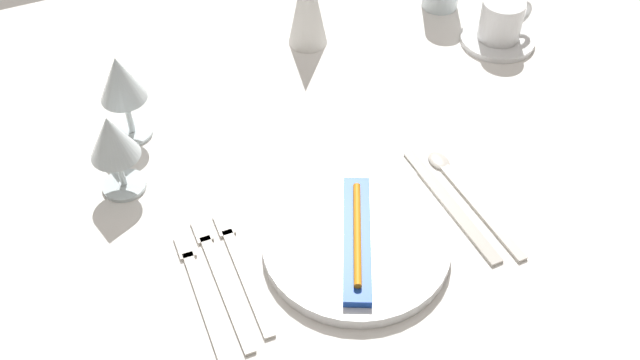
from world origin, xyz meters
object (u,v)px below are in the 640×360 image
at_px(spoon_soup, 464,190).
at_px(wine_glass_centre, 112,141).
at_px(wine_glass_left, 121,82).
at_px(fork_salad, 200,289).
at_px(dinner_plate, 357,245).
at_px(fork_inner, 220,276).
at_px(fork_outer, 241,266).
at_px(toothbrush_package, 357,237).
at_px(napkin_folded, 307,0).
at_px(dinner_knife, 452,207).
at_px(coffee_cup_left, 502,19).

distance_m(spoon_soup, wine_glass_centre, 0.50).
relative_size(spoon_soup, wine_glass_left, 1.57).
xyz_separation_m(fork_salad, wine_glass_centre, (-0.04, 0.22, 0.09)).
height_order(dinner_plate, fork_inner, dinner_plate).
xyz_separation_m(fork_inner, wine_glass_left, (-0.04, 0.32, 0.10)).
bearing_deg(fork_outer, fork_salad, -167.83).
height_order(toothbrush_package, wine_glass_left, wine_glass_left).
relative_size(wine_glass_left, napkin_folded, 0.84).
bearing_deg(napkin_folded, spoon_soup, -81.61).
height_order(dinner_knife, coffee_cup_left, coffee_cup_left).
relative_size(fork_outer, spoon_soup, 0.94).
bearing_deg(wine_glass_left, napkin_folded, 17.83).
xyz_separation_m(dinner_plate, coffee_cup_left, (0.43, 0.32, 0.04)).
distance_m(toothbrush_package, wine_glass_centre, 0.36).
bearing_deg(fork_salad, fork_inner, 15.53).
distance_m(toothbrush_package, wine_glass_left, 0.41).
distance_m(fork_outer, dinner_knife, 0.31).
height_order(fork_outer, fork_inner, same).
bearing_deg(coffee_cup_left, fork_inner, -154.64).
relative_size(dinner_plate, dinner_knife, 1.08).
relative_size(dinner_plate, wine_glass_centre, 1.89).
relative_size(dinner_knife, wine_glass_left, 1.60).
relative_size(coffee_cup_left, napkin_folded, 0.57).
relative_size(coffee_cup_left, wine_glass_centre, 0.74).
relative_size(fork_inner, napkin_folded, 1.30).
bearing_deg(wine_glass_left, toothbrush_package, -57.91).
distance_m(dinner_plate, toothbrush_package, 0.02).
bearing_deg(wine_glass_left, fork_outer, -78.05).
bearing_deg(dinner_knife, fork_salad, 178.53).
bearing_deg(toothbrush_package, fork_inner, 170.57).
bearing_deg(fork_salad, wine_glass_left, 90.90).
distance_m(dinner_plate, spoon_soup, 0.19).
distance_m(wine_glass_centre, napkin_folded, 0.44).
distance_m(fork_outer, fork_salad, 0.06).
bearing_deg(toothbrush_package, spoon_soup, 10.19).
bearing_deg(fork_inner, fork_outer, 8.75).
bearing_deg(fork_salad, napkin_folded, 52.18).
xyz_separation_m(dinner_plate, fork_inner, (-0.18, 0.03, -0.01)).
distance_m(fork_salad, napkin_folded, 0.56).
bearing_deg(wine_glass_centre, fork_salad, -78.54).
xyz_separation_m(coffee_cup_left, napkin_folded, (-0.31, 0.13, 0.04)).
bearing_deg(toothbrush_package, napkin_folded, 74.65).
height_order(toothbrush_package, spoon_soup, toothbrush_package).
xyz_separation_m(spoon_soup, wine_glass_left, (-0.40, 0.31, 0.10)).
xyz_separation_m(dinner_plate, fork_outer, (-0.15, 0.03, -0.01)).
bearing_deg(fork_salad, dinner_knife, -1.47).
bearing_deg(toothbrush_package, dinner_knife, 4.53).
xyz_separation_m(spoon_soup, napkin_folded, (-0.06, 0.42, 0.08)).
xyz_separation_m(fork_outer, napkin_folded, (0.28, 0.42, 0.08)).
height_order(fork_inner, coffee_cup_left, coffee_cup_left).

